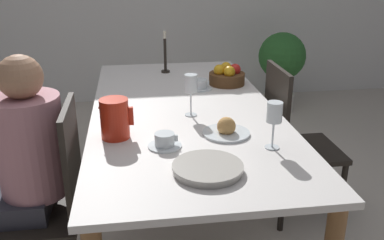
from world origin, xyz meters
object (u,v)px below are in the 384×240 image
object	(u,v)px
red_pitcher	(115,118)
fruit_bowl	(227,76)
person_seated	(25,160)
bread_plate	(226,129)
wine_glass_juice	(274,115)
chair_person_side	(50,201)
teacup_across	(200,85)
chair_opposite	(293,141)
wine_glass_water	(191,85)
candlestick_tall	(165,57)
potted_plant	(282,63)
teacup_near_person	(165,141)
serving_tray	(207,168)

from	to	relation	value
red_pitcher	fruit_bowl	size ratio (longest dim) A/B	0.81
person_seated	bread_plate	bearing A→B (deg)	-90.75
fruit_bowl	wine_glass_juice	bearing A→B (deg)	-90.97
chair_person_side	person_seated	xyz separation A→B (m)	(-0.09, 0.04, 0.20)
teacup_across	chair_person_side	bearing A→B (deg)	-137.33
person_seated	chair_opposite	bearing A→B (deg)	-72.55
person_seated	wine_glass_water	xyz separation A→B (m)	(0.79, 0.26, 0.24)
candlestick_tall	potted_plant	xyz separation A→B (m)	(1.28, 1.15, -0.37)
person_seated	bread_plate	world-z (taller)	person_seated
red_pitcher	wine_glass_water	distance (m)	0.45
bread_plate	potted_plant	world-z (taller)	bread_plate
candlestick_tall	potted_plant	size ratio (longest dim) A/B	0.35
chair_person_side	bread_plate	distance (m)	0.88
teacup_across	fruit_bowl	bearing A→B (deg)	22.98
teacup_across	potted_plant	size ratio (longest dim) A/B	0.18
chair_opposite	potted_plant	bearing A→B (deg)	162.76
person_seated	teacup_near_person	world-z (taller)	person_seated
potted_plant	teacup_near_person	bearing A→B (deg)	-120.13
fruit_bowl	bread_plate	bearing A→B (deg)	-102.75
chair_person_side	teacup_across	bearing A→B (deg)	-47.33
teacup_across	fruit_bowl	distance (m)	0.21
wine_glass_juice	potted_plant	size ratio (longest dim) A/B	0.25
chair_opposite	red_pitcher	xyz separation A→B (m)	(-1.03, -0.43, 0.37)
teacup_near_person	bread_plate	size ratio (longest dim) A/B	0.67
person_seated	teacup_near_person	bearing A→B (deg)	-99.75
wine_glass_juice	potted_plant	world-z (taller)	wine_glass_juice
chair_opposite	red_pitcher	world-z (taller)	chair_opposite
potted_plant	wine_glass_juice	bearing A→B (deg)	-110.58
teacup_near_person	bread_plate	bearing A→B (deg)	17.79
serving_tray	bread_plate	distance (m)	0.38
teacup_near_person	serving_tray	size ratio (longest dim) A/B	0.53
red_pitcher	serving_tray	distance (m)	0.53
wine_glass_water	serving_tray	xyz separation A→B (m)	(-0.03, -0.62, -0.15)
wine_glass_water	serving_tray	bearing A→B (deg)	-92.33
chair_opposite	wine_glass_water	world-z (taller)	wine_glass_water
person_seated	potted_plant	bearing A→B (deg)	-41.34
wine_glass_juice	bread_plate	distance (m)	0.27
fruit_bowl	wine_glass_water	bearing A→B (deg)	-120.31
candlestick_tall	wine_glass_juice	bearing A→B (deg)	-75.16
person_seated	serving_tray	distance (m)	0.85
serving_tray	fruit_bowl	xyz separation A→B (m)	(0.34, 1.15, 0.04)
red_pitcher	teacup_near_person	xyz separation A→B (m)	(0.21, -0.13, -0.07)
red_pitcher	wine_glass_water	world-z (taller)	wine_glass_water
bread_plate	person_seated	bearing A→B (deg)	179.25
fruit_bowl	candlestick_tall	size ratio (longest dim) A/B	0.79
chair_opposite	bread_plate	size ratio (longest dim) A/B	4.35
fruit_bowl	candlestick_tall	world-z (taller)	candlestick_tall
teacup_across	potted_plant	distance (m)	1.94
wine_glass_water	fruit_bowl	world-z (taller)	wine_glass_water
bread_plate	chair_person_side	bearing A→B (deg)	-177.89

